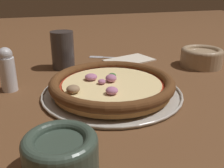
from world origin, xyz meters
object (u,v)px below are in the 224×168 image
pizza_tray (112,93)px  pepper_shaker (7,70)px  bowl_near (61,153)px  pizza (112,84)px  napkin (129,60)px  drinking_cup (63,50)px  fork (114,58)px  bowl_far (201,57)px

pizza_tray → pepper_shaker: (0.22, -0.10, 0.05)m
bowl_near → pepper_shaker: 0.34m
pizza → napkin: (-0.14, -0.24, -0.02)m
pizza → drinking_cup: 0.25m
bowl_near → napkin: size_ratio=0.59×
napkin → pizza_tray: bearing=60.7°
bowl_near → drinking_cup: bearing=-98.2°
pizza_tray → drinking_cup: drinking_cup is taller
napkin → fork: napkin is taller
bowl_far → fork: (0.23, -0.17, -0.03)m
pizza → napkin: bearing=-119.4°
bowl_near → drinking_cup: drinking_cup is taller
pepper_shaker → pizza_tray: bearing=156.7°
pizza → drinking_cup: size_ratio=2.59×
pizza_tray → pepper_shaker: bearing=-23.3°
bowl_near → pepper_shaker: bearing=-76.3°
pizza_tray → fork: (-0.10, -0.29, -0.00)m
pizza_tray → bowl_far: bowl_far is taller
fork → pepper_shaker: 0.38m
pizza_tray → pizza: (0.00, 0.00, 0.02)m
bowl_far → pepper_shaker: bearing=2.9°
pizza → bowl_near: bowl_near is taller
napkin → pepper_shaker: size_ratio=1.64×
bowl_far → pizza_tray: bearing=21.0°
bowl_near → fork: size_ratio=0.57×
drinking_cup → napkin: 0.22m
bowl_near → bowl_far: (-0.47, -0.36, -0.00)m
pizza_tray → pepper_shaker: 0.25m
napkin → bowl_far: bearing=147.7°
pizza → bowl_near: 0.27m
bowl_near → napkin: bowl_near is taller
drinking_cup → fork: drinking_cup is taller
drinking_cup → pepper_shaker: (0.15, 0.14, -0.00)m
napkin → drinking_cup: bearing=3.1°
pizza → bowl_far: (-0.33, -0.13, 0.00)m
drinking_cup → pepper_shaker: 0.20m
pizza_tray → bowl_near: bowl_near is taller
pizza_tray → napkin: (-0.14, -0.24, -0.00)m
bowl_near → drinking_cup: 0.47m
napkin → pepper_shaker: (0.36, 0.15, 0.05)m
bowl_near → napkin: bearing=-120.7°
bowl_far → napkin: (0.19, -0.12, -0.03)m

